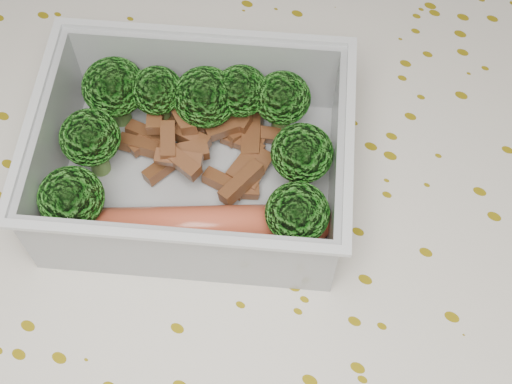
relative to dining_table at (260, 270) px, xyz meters
The scene contains 6 objects.
dining_table is the anchor object (origin of this frame).
tablecloth 0.05m from the dining_table, ahead, with size 1.46×0.96×0.19m.
lunch_container 0.12m from the dining_table, behind, with size 0.25×0.22×0.07m.
broccoli_florets 0.14m from the dining_table, 164.99° to the left, with size 0.19×0.17×0.06m.
meat_pile 0.12m from the dining_table, 158.28° to the left, with size 0.11×0.09×0.03m.
sausage 0.12m from the dining_table, 130.14° to the right, with size 0.16×0.10×0.03m.
Camera 1 is at (0.10, -0.19, 1.18)m, focal length 50.00 mm.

